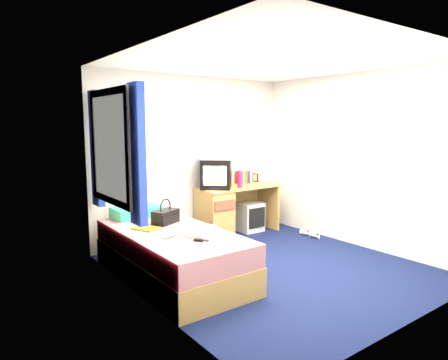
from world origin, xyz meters
TOP-DOWN VIEW (x-y plane):
  - ground at (0.00, 0.00)m, footprint 3.40×3.40m
  - room_shell at (0.00, 0.00)m, footprint 3.40×3.40m
  - bed at (-1.10, 0.42)m, footprint 1.01×2.00m
  - pillow at (-1.13, 1.26)m, footprint 0.59×0.38m
  - desk at (0.35, 1.44)m, footprint 1.30×0.55m
  - storage_cube at (0.87, 1.43)m, footprint 0.37×0.37m
  - crt_tv at (0.22, 1.44)m, footprint 0.59×0.59m
  - vcr at (0.22, 1.44)m, footprint 0.56×0.55m
  - book_row at (0.86, 1.60)m, footprint 0.20×0.13m
  - picture_frame at (1.15, 1.62)m, footprint 0.03×0.12m
  - pink_water_bottle at (0.56, 1.29)m, footprint 0.09×0.09m
  - aerosol_can at (0.47, 1.51)m, footprint 0.06×0.06m
  - handbag at (-1.00, 0.75)m, footprint 0.37×0.30m
  - towel at (-0.94, 0.08)m, footprint 0.34×0.31m
  - magazine at (-1.29, 0.66)m, footprint 0.30×0.34m
  - water_bottle at (-1.23, 0.22)m, footprint 0.21×0.13m
  - colour_swatch_fan at (-0.97, -0.20)m, footprint 0.23×0.11m
  - remote_control at (-1.06, -0.12)m, footprint 0.13×0.16m
  - window_assembly at (-1.55, 0.90)m, footprint 0.11×1.42m
  - white_heels at (1.38, 0.59)m, footprint 0.15×0.41m

SIDE VIEW (x-z plane):
  - ground at x=0.00m, z-range 0.00..0.00m
  - white_heels at x=1.38m, z-range -0.01..0.09m
  - storage_cube at x=0.87m, z-range 0.00..0.46m
  - bed at x=-1.10m, z-range 0.00..0.54m
  - desk at x=0.35m, z-range 0.03..0.78m
  - colour_swatch_fan at x=-0.97m, z-range 0.54..0.55m
  - magazine at x=-1.29m, z-range 0.54..0.55m
  - remote_control at x=-1.06m, z-range 0.54..0.56m
  - water_bottle at x=-1.23m, z-range 0.54..0.61m
  - towel at x=-0.94m, z-range 0.54..0.63m
  - pillow at x=-1.13m, z-range 0.54..0.67m
  - handbag at x=-1.00m, z-range 0.48..0.78m
  - picture_frame at x=1.15m, z-range 0.75..0.89m
  - aerosol_can at x=0.47m, z-range 0.75..0.93m
  - book_row at x=0.86m, z-range 0.75..0.95m
  - pink_water_bottle at x=0.56m, z-range 0.75..0.99m
  - crt_tv at x=0.22m, z-range 0.75..1.18m
  - vcr at x=0.22m, z-range 1.18..1.27m
  - window_assembly at x=-1.55m, z-range 0.72..2.12m
  - room_shell at x=0.00m, z-range -0.25..3.15m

